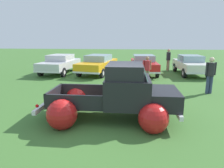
# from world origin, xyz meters

# --- Properties ---
(ground_plane) EXTENTS (80.00, 80.00, 0.00)m
(ground_plane) POSITION_xyz_m (0.00, 0.00, 0.00)
(ground_plane) COLOR #3D6B2D
(vintage_pickup_truck) EXTENTS (4.65, 2.81, 1.96)m
(vintage_pickup_truck) POSITION_xyz_m (0.39, -0.00, 0.76)
(vintage_pickup_truck) COLOR black
(vintage_pickup_truck) RESTS_ON ground
(show_car_0) EXTENTS (2.36, 4.43, 1.43)m
(show_car_0) POSITION_xyz_m (-4.72, 8.55, 0.78)
(show_car_0) COLOR black
(show_car_0) RESTS_ON ground
(show_car_1) EXTENTS (2.81, 4.91, 1.43)m
(show_car_1) POSITION_xyz_m (-1.76, 8.64, 0.79)
(show_car_1) COLOR black
(show_car_1) RESTS_ON ground
(show_car_2) EXTENTS (2.00, 4.30, 1.43)m
(show_car_2) POSITION_xyz_m (1.74, 8.85, 0.78)
(show_car_2) COLOR black
(show_car_2) RESTS_ON ground
(show_car_3) EXTENTS (1.92, 4.25, 1.43)m
(show_car_3) POSITION_xyz_m (5.24, 8.93, 0.78)
(show_car_3) COLOR black
(show_car_3) RESTS_ON ground
(spectator_0) EXTENTS (0.44, 0.53, 1.79)m
(spectator_0) POSITION_xyz_m (3.88, 10.56, 1.03)
(spectator_0) COLOR gray
(spectator_0) RESTS_ON ground
(spectator_1) EXTENTS (0.54, 0.38, 1.82)m
(spectator_1) POSITION_xyz_m (4.67, 3.58, 1.05)
(spectator_1) COLOR navy
(spectator_1) RESTS_ON ground
(spectator_2) EXTENTS (0.53, 0.42, 1.63)m
(spectator_2) POSITION_xyz_m (1.74, 5.63, 0.92)
(spectator_2) COLOR gray
(spectator_2) RESTS_ON ground
(lane_cone_0) EXTENTS (0.36, 0.36, 0.63)m
(lane_cone_0) POSITION_xyz_m (2.47, 1.94, 0.31)
(lane_cone_0) COLOR black
(lane_cone_0) RESTS_ON ground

